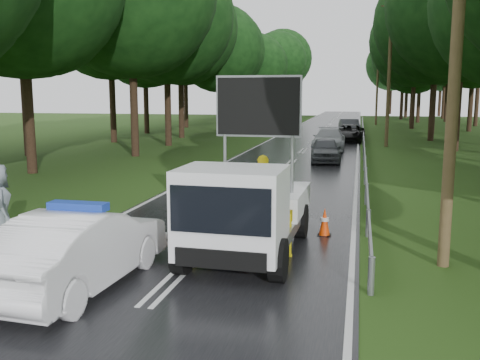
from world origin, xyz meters
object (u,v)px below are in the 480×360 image
(queue_car_first, at_px, (325,150))
(queue_car_third, at_px, (348,133))
(work_truck, at_px, (246,210))
(queue_car_fourth, at_px, (349,127))
(civilian, at_px, (229,212))
(police_sedan, at_px, (80,249))
(queue_car_second, at_px, (329,139))
(officer, at_px, (263,189))
(barrier, at_px, (239,216))

(queue_car_first, bearing_deg, queue_car_third, 80.89)
(work_truck, relative_size, queue_car_fourth, 1.16)
(work_truck, xyz_separation_m, civilian, (-0.60, 0.96, -0.29))
(civilian, distance_m, queue_car_fourth, 34.51)
(police_sedan, bearing_deg, queue_car_second, -93.89)
(work_truck, relative_size, queue_car_second, 1.04)
(police_sedan, xyz_separation_m, officer, (2.35, 5.79, 0.21))
(civilian, xyz_separation_m, queue_car_fourth, (2.10, 34.44, -0.07))
(civilian, distance_m, queue_car_second, 22.17)
(queue_car_first, relative_size, queue_car_second, 0.79)
(queue_car_third, bearing_deg, barrier, -88.97)
(police_sedan, height_order, officer, officer)
(officer, bearing_deg, queue_car_first, -91.98)
(barrier, height_order, queue_car_third, queue_car_third)
(queue_car_first, height_order, queue_car_third, queue_car_third)
(barrier, height_order, queue_car_second, queue_car_second)
(police_sedan, bearing_deg, civilian, -116.68)
(work_truck, bearing_deg, police_sedan, -134.43)
(barrier, xyz_separation_m, officer, (0.03, 2.81, 0.14))
(work_truck, height_order, queue_car_second, work_truck)
(police_sedan, bearing_deg, queue_car_fourth, -93.20)
(police_sedan, relative_size, queue_car_third, 0.96)
(civilian, xyz_separation_m, queue_car_second, (1.09, 22.14, -0.08))
(officer, distance_m, queue_car_first, 13.84)
(civilian, bearing_deg, queue_car_first, 63.79)
(queue_car_second, bearing_deg, barrier, -92.16)
(queue_car_third, xyz_separation_m, queue_car_fourth, (-0.05, 6.00, 0.06))
(queue_car_third, bearing_deg, officer, -89.27)
(police_sedan, bearing_deg, officer, -109.14)
(officer, xyz_separation_m, queue_car_third, (1.77, 26.11, -0.30))
(officer, relative_size, queue_car_third, 0.41)
(work_truck, bearing_deg, queue_car_first, 89.20)
(queue_car_second, distance_m, queue_car_third, 6.39)
(queue_car_second, bearing_deg, queue_car_first, -88.86)
(work_truck, height_order, queue_car_first, work_truck)
(work_truck, height_order, officer, work_truck)
(queue_car_third, bearing_deg, queue_car_fourth, 95.04)
(civilian, height_order, queue_car_fourth, civilian)
(police_sedan, xyz_separation_m, queue_car_third, (4.11, 31.90, -0.08))
(queue_car_first, relative_size, queue_car_third, 0.81)
(queue_car_first, bearing_deg, civilian, -99.30)
(queue_car_second, height_order, queue_car_third, queue_car_second)
(queue_car_fourth, bearing_deg, officer, -100.64)
(queue_car_first, bearing_deg, queue_car_fourth, 82.41)
(police_sedan, distance_m, officer, 6.25)
(barrier, height_order, civilian, civilian)
(queue_car_first, height_order, queue_car_second, queue_car_second)
(work_truck, xyz_separation_m, queue_car_first, (0.64, 17.10, -0.42))
(queue_car_third, distance_m, queue_car_fourth, 6.00)
(barrier, bearing_deg, police_sedan, -113.67)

